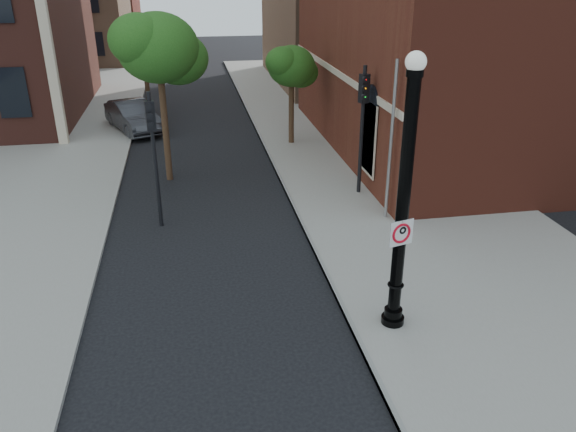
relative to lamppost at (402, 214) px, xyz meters
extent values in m
plane|color=black|center=(-2.99, -0.72, -2.84)|extent=(120.00, 120.00, 0.00)
cube|color=gray|center=(3.01, 9.28, -2.78)|extent=(8.00, 60.00, 0.12)
cube|color=gray|center=(-11.99, 17.28, -2.78)|extent=(10.00, 50.00, 0.12)
cube|color=gray|center=(-0.94, 9.28, -2.77)|extent=(0.10, 60.00, 0.14)
cube|color=black|center=(1.97, 8.28, -0.84)|extent=(0.08, 1.40, 2.40)
cube|color=beige|center=(1.98, 13.28, 0.66)|extent=(0.06, 16.00, 0.25)
cylinder|color=black|center=(0.00, 0.00, -2.70)|extent=(0.52, 0.52, 0.28)
cylinder|color=black|center=(0.00, 0.00, -2.47)|extent=(0.41, 0.41, 0.23)
cylinder|color=black|center=(0.00, 0.00, 0.13)|extent=(0.28, 0.28, 5.39)
torus|color=black|center=(0.00, 0.00, -1.73)|extent=(0.37, 0.37, 0.06)
cylinder|color=black|center=(0.00, 0.00, 2.90)|extent=(0.33, 0.33, 0.14)
sphere|color=silver|center=(0.00, 0.00, 3.11)|extent=(0.41, 0.41, 0.41)
cube|color=white|center=(-0.04, -0.15, -0.37)|extent=(0.56, 0.17, 0.57)
cube|color=black|center=(-0.04, -0.15, -0.11)|extent=(0.55, 0.15, 0.05)
cube|color=black|center=(-0.04, -0.15, -0.64)|extent=(0.55, 0.15, 0.05)
cube|color=black|center=(-0.29, -0.22, -0.37)|extent=(0.05, 0.02, 0.57)
cube|color=black|center=(0.21, -0.09, -0.37)|extent=(0.05, 0.02, 0.57)
torus|color=red|center=(-0.04, -0.15, -0.37)|extent=(0.46, 0.17, 0.46)
cube|color=red|center=(-0.04, -0.15, -0.37)|extent=(0.31, 0.09, 0.32)
cube|color=black|center=(-0.09, -0.17, -0.37)|extent=(0.05, 0.02, 0.27)
torus|color=black|center=(-0.02, -0.15, -0.31)|extent=(0.18, 0.10, 0.18)
cylinder|color=black|center=(-0.04, -0.15, -0.12)|extent=(0.03, 0.03, 0.03)
imported|color=#2E2E33|center=(-6.97, 18.24, -2.09)|extent=(3.23, 4.83, 1.50)
cylinder|color=black|center=(-5.36, 6.57, -0.71)|extent=(0.12, 0.12, 4.26)
cube|color=black|center=(-5.36, 6.57, 0.71)|extent=(0.29, 0.28, 0.89)
sphere|color=#E50505|center=(-5.38, 6.42, 1.02)|extent=(0.16, 0.16, 0.16)
sphere|color=#FF8C00|center=(-5.38, 6.42, 0.76)|extent=(0.16, 0.16, 0.16)
sphere|color=#00E519|center=(-5.38, 6.42, 0.49)|extent=(0.16, 0.16, 0.16)
cylinder|color=black|center=(1.60, 7.98, -0.54)|extent=(0.13, 0.13, 4.60)
cube|color=black|center=(1.60, 7.98, 0.99)|extent=(0.35, 0.34, 0.96)
sphere|color=#E50505|center=(1.56, 7.83, 1.32)|extent=(0.17, 0.17, 0.17)
sphere|color=#FF8C00|center=(1.56, 7.83, 1.04)|extent=(0.17, 0.17, 0.17)
sphere|color=#00E519|center=(1.56, 7.83, 0.75)|extent=(0.17, 0.17, 0.17)
cylinder|color=#999999|center=(1.81, 5.68, -0.28)|extent=(0.10, 0.10, 5.13)
cylinder|color=#361F15|center=(-5.15, 10.84, -0.54)|extent=(0.24, 0.24, 4.61)
ellipsoid|color=#1B4C14|center=(-5.15, 10.84, 2.10)|extent=(2.90, 2.90, 2.46)
ellipsoid|color=#1B4C14|center=(-4.49, 11.37, 1.64)|extent=(2.24, 2.24, 1.90)
ellipsoid|color=#1B4C14|center=(-5.74, 10.45, 2.43)|extent=(2.11, 2.11, 1.79)
cylinder|color=#361F15|center=(-6.27, 20.08, -1.21)|extent=(0.24, 0.24, 3.26)
ellipsoid|color=#1B4C14|center=(-6.27, 20.08, 0.65)|extent=(2.05, 2.05, 1.74)
ellipsoid|color=#1B4C14|center=(-5.81, 20.46, 0.32)|extent=(1.58, 1.58, 1.34)
ellipsoid|color=#1B4C14|center=(-6.69, 19.81, 0.88)|extent=(1.49, 1.49, 1.27)
cylinder|color=#361F15|center=(0.34, 14.53, -1.18)|extent=(0.24, 0.24, 3.33)
ellipsoid|color=#1B4C14|center=(0.34, 14.53, 0.73)|extent=(2.09, 2.09, 1.78)
ellipsoid|color=#1B4C14|center=(0.81, 14.91, 0.39)|extent=(1.62, 1.62, 1.38)
ellipsoid|color=#1B4C14|center=(-0.09, 14.25, 0.97)|extent=(1.52, 1.52, 1.29)
camera|label=1|loc=(-4.26, -10.14, 4.74)|focal=35.00mm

